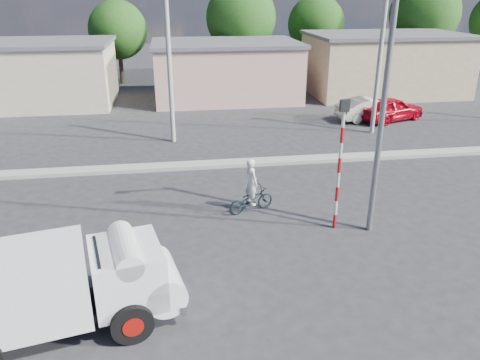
{
  "coord_description": "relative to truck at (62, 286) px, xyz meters",
  "views": [
    {
      "loc": [
        -2.0,
        -11.86,
        7.48
      ],
      "look_at": [
        0.21,
        3.02,
        1.3
      ],
      "focal_mm": 35.0,
      "sensor_mm": 36.0,
      "label": 1
    }
  ],
  "objects": [
    {
      "name": "utility_poles",
      "position": [
        7.95,
        14.47,
        2.85
      ],
      "size": [
        35.4,
        0.24,
        8.0
      ],
      "color": "#99968E",
      "rests_on": "ground"
    },
    {
      "name": "building_row",
      "position": [
        5.8,
        24.47,
        0.91
      ],
      "size": [
        37.8,
        7.3,
        4.44
      ],
      "color": "beige",
      "rests_on": "ground"
    },
    {
      "name": "car_cream",
      "position": [
        14.64,
        17.07,
        -0.54
      ],
      "size": [
        4.34,
        2.11,
        1.37
      ],
      "primitive_type": "imported",
      "rotation": [
        0.0,
        0.0,
        1.74
      ],
      "color": "beige",
      "rests_on": "ground"
    },
    {
      "name": "ground_plane",
      "position": [
        4.7,
        2.47,
        -1.22
      ],
      "size": [
        120.0,
        120.0,
        0.0
      ],
      "primitive_type": "plane",
      "color": "#2A2B2D",
      "rests_on": "ground"
    },
    {
      "name": "traffic_pole",
      "position": [
        7.9,
        3.97,
        1.37
      ],
      "size": [
        0.28,
        0.18,
        4.36
      ],
      "color": "red",
      "rests_on": "ground"
    },
    {
      "name": "bicycle",
      "position": [
        5.33,
        5.62,
        -0.77
      ],
      "size": [
        1.83,
        1.15,
        0.91
      ],
      "primitive_type": "imported",
      "rotation": [
        0.0,
        0.0,
        1.92
      ],
      "color": "black",
      "rests_on": "ground"
    },
    {
      "name": "cyclist",
      "position": [
        5.33,
        5.62,
        -0.37
      ],
      "size": [
        0.59,
        0.72,
        1.7
      ],
      "primitive_type": "imported",
      "rotation": [
        0.0,
        0.0,
        1.92
      ],
      "color": "silver",
      "rests_on": "ground"
    },
    {
      "name": "truck",
      "position": [
        0.0,
        0.0,
        0.0
      ],
      "size": [
        5.62,
        3.02,
        2.2
      ],
      "rotation": [
        0.0,
        0.0,
        0.21
      ],
      "color": "black",
      "rests_on": "ground"
    },
    {
      "name": "median",
      "position": [
        4.7,
        10.47,
        -1.14
      ],
      "size": [
        40.0,
        0.8,
        0.16
      ],
      "primitive_type": "cube",
      "color": "#99968E",
      "rests_on": "ground"
    },
    {
      "name": "streetlight",
      "position": [
        8.84,
        3.67,
        3.74
      ],
      "size": [
        2.34,
        0.22,
        9.0
      ],
      "color": "slate",
      "rests_on": "ground"
    },
    {
      "name": "car_red",
      "position": [
        15.84,
        16.74,
        -0.5
      ],
      "size": [
        4.6,
        3.15,
        1.45
      ],
      "primitive_type": "imported",
      "rotation": [
        0.0,
        0.0,
        1.94
      ],
      "color": "#AA0212",
      "rests_on": "ground"
    },
    {
      "name": "tree_row",
      "position": [
        12.15,
        31.0,
        3.74
      ],
      "size": [
        51.24,
        7.43,
        8.42
      ],
      "color": "#38281E",
      "rests_on": "ground"
    }
  ]
}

